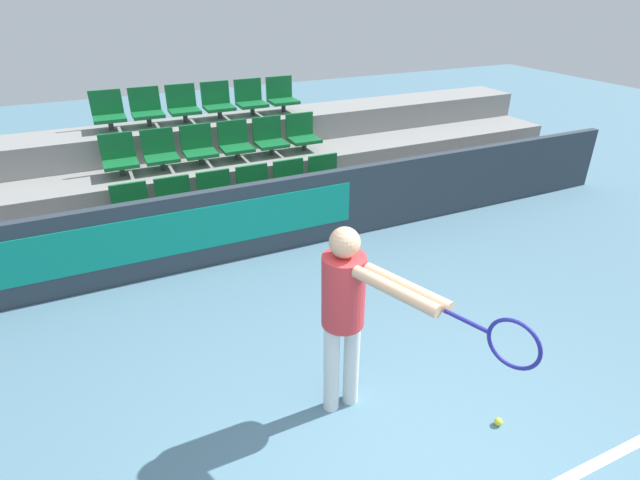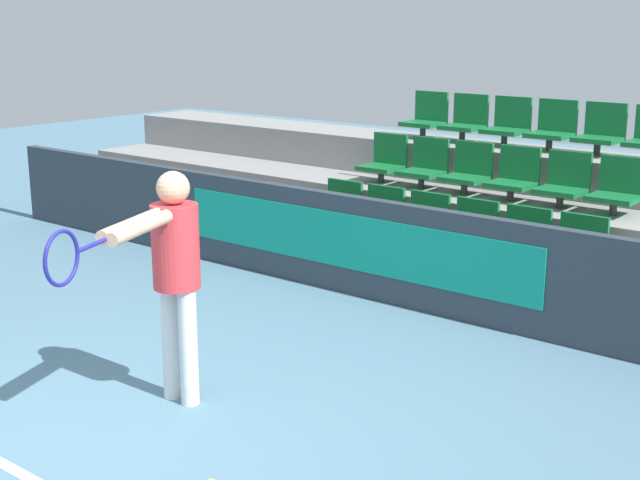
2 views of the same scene
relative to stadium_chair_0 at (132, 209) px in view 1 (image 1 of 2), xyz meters
The scene contains 24 objects.
barrier_wall 1.48m from the stadium_chair_0, 25.19° to the right, with size 12.11×0.14×0.99m.
bleacher_tier_front 1.42m from the stadium_chair_0, ahead, with size 11.71×0.86×0.42m.
bleacher_tier_middle 1.56m from the stadium_chair_0, 28.89° to the left, with size 11.71×0.86×0.83m.
bleacher_tier_back 2.09m from the stadium_chair_0, 49.92° to the left, with size 11.71×0.86×1.25m.
stadium_chair_0 is the anchor object (origin of this frame).
stadium_chair_1 0.54m from the stadium_chair_0, ahead, with size 0.45×0.41×0.54m.
stadium_chair_2 1.08m from the stadium_chair_0, ahead, with size 0.45×0.41×0.54m.
stadium_chair_3 1.61m from the stadium_chair_0, ahead, with size 0.45×0.41×0.54m.
stadium_chair_4 2.15m from the stadium_chair_0, ahead, with size 0.45×0.41×0.54m.
stadium_chair_5 2.69m from the stadium_chair_0, ahead, with size 0.45×0.41×0.54m.
stadium_chair_6 0.95m from the stadium_chair_0, 90.00° to the left, with size 0.45×0.41×0.54m.
stadium_chair_7 1.09m from the stadium_chair_0, 57.86° to the left, with size 0.45×0.41×0.54m.
stadium_chair_8 1.44m from the stadium_chair_0, 38.51° to the left, with size 0.45×0.41×0.54m.
stadium_chair_9 1.87m from the stadium_chair_0, 27.95° to the left, with size 0.45×0.41×0.54m.
stadium_chair_10 2.35m from the stadium_chair_0, 21.70° to the left, with size 0.45×0.41×0.54m.
stadium_chair_11 2.86m from the stadium_chair_0, 17.66° to the left, with size 0.45×0.41×0.54m.
stadium_chair_12 1.91m from the stadium_chair_0, 90.00° to the left, with size 0.45×0.41×0.54m.
stadium_chair_13 1.98m from the stadium_chair_0, 72.56° to the left, with size 0.45×0.41×0.54m.
stadium_chair_14 2.19m from the stadium_chair_0, 57.86° to the left, with size 0.45×0.41×0.54m.
stadium_chair_15 2.50m from the stadium_chair_0, 46.70° to the left, with size 0.45×0.41×0.54m.
stadium_chair_16 2.88m from the stadium_chair_0, 38.51° to the left, with size 0.45×0.41×0.54m.
stadium_chair_17 3.30m from the stadium_chair_0, 32.48° to the left, with size 0.45×0.41×0.54m.
tennis_player 3.72m from the stadium_chair_0, 70.53° to the right, with size 0.67×1.54×1.67m.
tennis_ball 4.77m from the stadium_chair_0, 61.43° to the right, with size 0.07×0.07×0.07m.
Camera 1 is at (-1.61, -1.74, 3.21)m, focal length 28.00 mm.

